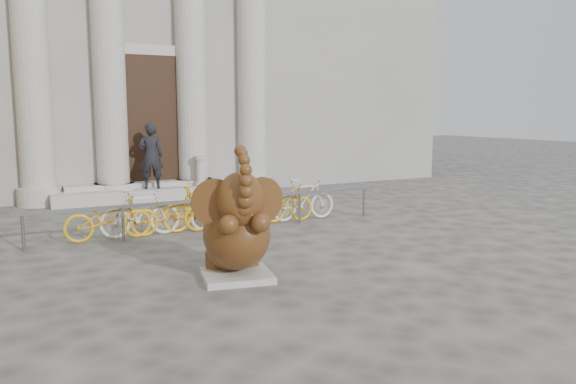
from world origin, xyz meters
TOP-DOWN VIEW (x-y plane):
  - ground at (0.00, 0.00)m, footprint 80.00×80.00m
  - classical_building at (0.00, 14.93)m, footprint 22.00×10.70m
  - entrance_steps at (0.00, 9.40)m, footprint 6.00×1.20m
  - elephant_statue at (-1.01, 0.87)m, footprint 1.37×1.62m
  - bike_rack at (-0.05, 4.57)m, footprint 8.00×0.53m
  - pedestrian at (-0.26, 9.14)m, footprint 0.77×0.59m
  - balustrade_post at (1.19, 9.10)m, footprint 0.36×0.36m

SIDE VIEW (x-z plane):
  - ground at x=0.00m, z-range 0.00..0.00m
  - entrance_steps at x=0.00m, z-range 0.00..0.36m
  - bike_rack at x=-0.05m, z-range 0.00..1.00m
  - elephant_statue at x=-1.01m, z-range -0.28..1.79m
  - balustrade_post at x=1.19m, z-range 0.33..1.21m
  - pedestrian at x=-0.26m, z-range 0.36..2.25m
  - classical_building at x=0.00m, z-range -0.02..11.98m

